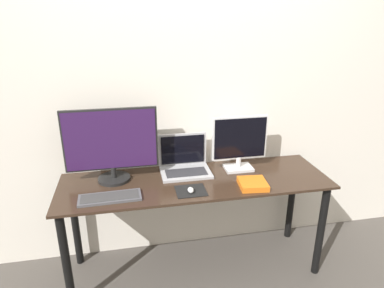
# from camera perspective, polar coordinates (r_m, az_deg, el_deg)

# --- Properties ---
(wall_back) EXTENTS (7.00, 0.05, 2.50)m
(wall_back) POSITION_cam_1_polar(r_m,az_deg,el_deg) (2.53, -0.99, 7.96)
(wall_back) COLOR silver
(wall_back) RESTS_ON ground_plane
(desk) EXTENTS (1.85, 0.57, 0.74)m
(desk) POSITION_cam_1_polar(r_m,az_deg,el_deg) (2.43, 0.59, -8.60)
(desk) COLOR #332319
(desk) RESTS_ON ground_plane
(monitor_left) EXTENTS (0.62, 0.22, 0.51)m
(monitor_left) POSITION_cam_1_polar(r_m,az_deg,el_deg) (2.34, -13.32, -0.05)
(monitor_left) COLOR black
(monitor_left) RESTS_ON desk
(monitor_right) EXTENTS (0.40, 0.14, 0.40)m
(monitor_right) POSITION_cam_1_polar(r_m,az_deg,el_deg) (2.48, 7.92, 0.29)
(monitor_right) COLOR silver
(monitor_right) RESTS_ON desk
(laptop) EXTENTS (0.36, 0.26, 0.26)m
(laptop) POSITION_cam_1_polar(r_m,az_deg,el_deg) (2.49, -1.27, -3.14)
(laptop) COLOR #ADADB2
(laptop) RESTS_ON desk
(keyboard) EXTENTS (0.39, 0.15, 0.02)m
(keyboard) POSITION_cam_1_polar(r_m,az_deg,el_deg) (2.20, -13.51, -8.67)
(keyboard) COLOR #4C4C51
(keyboard) RESTS_ON desk
(mousepad) EXTENTS (0.19, 0.17, 0.00)m
(mousepad) POSITION_cam_1_polar(r_m,az_deg,el_deg) (2.23, -0.20, -7.80)
(mousepad) COLOR black
(mousepad) RESTS_ON desk
(mouse) EXTENTS (0.04, 0.06, 0.03)m
(mouse) POSITION_cam_1_polar(r_m,az_deg,el_deg) (2.21, -0.22, -7.68)
(mouse) COLOR silver
(mouse) RESTS_ON mousepad
(book) EXTENTS (0.20, 0.20, 0.04)m
(book) POSITION_cam_1_polar(r_m,az_deg,el_deg) (2.32, 10.09, -6.55)
(book) COLOR orange
(book) RESTS_ON desk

